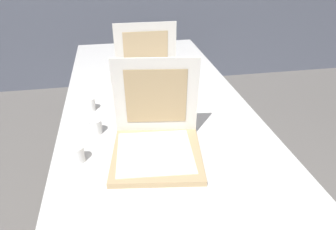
# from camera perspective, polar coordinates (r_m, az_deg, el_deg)

# --- Properties ---
(table) EXTENTS (0.96, 2.46, 0.73)m
(table) POSITION_cam_1_polar(r_m,az_deg,el_deg) (1.63, -1.87, -0.04)
(table) COLOR silver
(table) RESTS_ON ground
(pizza_box_front) EXTENTS (0.40, 0.40, 0.37)m
(pizza_box_front) POSITION_cam_1_polar(r_m,az_deg,el_deg) (1.25, -2.12, -4.84)
(pizza_box_front) COLOR tan
(pizza_box_front) RESTS_ON table
(pizza_box_middle) EXTENTS (0.36, 0.36, 0.37)m
(pizza_box_middle) POSITION_cam_1_polar(r_m,az_deg,el_deg) (1.75, -3.51, 5.56)
(pizza_box_middle) COLOR tan
(pizza_box_middle) RESTS_ON table
(cup_white_far) EXTENTS (0.05, 0.05, 0.07)m
(cup_white_far) POSITION_cam_1_polar(r_m,az_deg,el_deg) (1.92, -10.78, 6.62)
(cup_white_far) COLOR white
(cup_white_far) RESTS_ON table
(cup_white_near_left) EXTENTS (0.05, 0.05, 0.07)m
(cup_white_near_left) POSITION_cam_1_polar(r_m,az_deg,el_deg) (1.26, -16.33, -6.94)
(cup_white_near_left) COLOR white
(cup_white_near_left) RESTS_ON table
(cup_white_near_center) EXTENTS (0.05, 0.05, 0.07)m
(cup_white_near_center) POSITION_cam_1_polar(r_m,az_deg,el_deg) (1.42, -13.14, -2.10)
(cup_white_near_center) COLOR white
(cup_white_near_center) RESTS_ON table
(cup_white_mid) EXTENTS (0.05, 0.05, 0.07)m
(cup_white_mid) POSITION_cam_1_polar(r_m,az_deg,el_deg) (1.63, -14.20, 1.94)
(cup_white_mid) COLOR white
(cup_white_mid) RESTS_ON table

